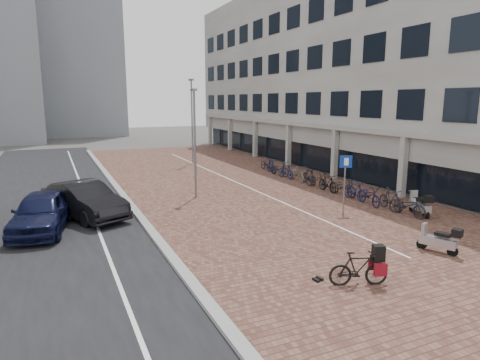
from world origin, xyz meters
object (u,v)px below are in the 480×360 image
object	(u,v)px
scooter_back	(438,239)
parking_sign	(345,174)
car_navy	(42,212)
hero_bike	(359,268)
scooter_front	(420,204)
car_dark	(85,200)

from	to	relation	value
scooter_back	parking_sign	world-z (taller)	parking_sign
car_navy	parking_sign	distance (m)	13.24
parking_sign	car_navy	bearing A→B (deg)	-167.65
hero_bike	scooter_back	bearing A→B (deg)	-57.11
parking_sign	scooter_front	bearing A→B (deg)	-8.77
hero_bike	scooter_front	world-z (taller)	hero_bike
car_navy	scooter_back	size ratio (longest dim) A/B	3.30
hero_bike	parking_sign	bearing A→B (deg)	-14.82
car_navy	car_dark	xyz separation A→B (m)	(1.73, 1.37, 0.01)
scooter_front	scooter_back	distance (m)	4.93
car_dark	parking_sign	world-z (taller)	parking_sign
scooter_back	car_navy	bearing A→B (deg)	124.73
car_dark	parking_sign	xyz separation A→B (m)	(11.17, -4.14, 1.05)
hero_bike	scooter_front	size ratio (longest dim) A/B	1.11
car_dark	scooter_front	xyz separation A→B (m)	(14.02, -6.01, -0.26)
car_navy	car_dark	world-z (taller)	car_dark
car_dark	car_navy	bearing A→B (deg)	-166.08
car_navy	parking_sign	size ratio (longest dim) A/B	1.74
scooter_back	parking_sign	size ratio (longest dim) A/B	0.53
hero_bike	scooter_back	xyz separation A→B (m)	(4.27, 0.94, -0.04)
scooter_front	scooter_back	xyz separation A→B (m)	(-3.20, -3.74, -0.06)
scooter_front	parking_sign	distance (m)	3.64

